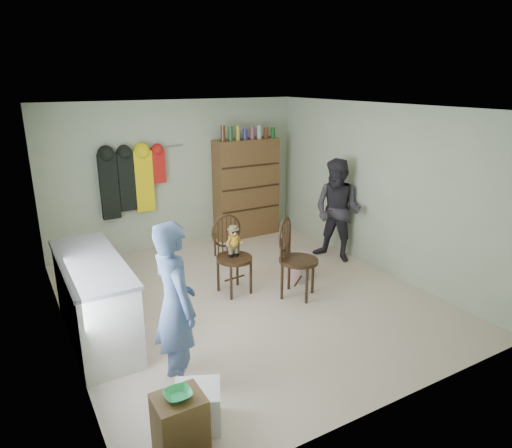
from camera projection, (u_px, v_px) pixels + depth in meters
ground_plane at (247, 297)px, 6.17m from camera, size 5.00×5.00×0.00m
room_walls at (228, 176)px, 6.13m from camera, size 5.00×5.00×5.00m
counter at (95, 299)px, 5.10m from camera, size 0.64×1.86×0.94m
stool at (180, 427)px, 3.51m from camera, size 0.38×0.32×0.54m
bowl at (178, 395)px, 3.42m from camera, size 0.21×0.21×0.05m
plastic_tub at (198, 407)px, 3.85m from camera, size 0.50×0.49×0.36m
chair_front at (232, 249)px, 6.18m from camera, size 0.53×0.53×1.08m
chair_far at (294, 255)px, 6.06m from camera, size 0.69×0.69×1.11m
striped_bag at (301, 268)px, 6.69m from camera, size 0.39×0.34×0.36m
person_left at (175, 306)px, 4.21m from camera, size 0.44×0.63×1.65m
person_right at (338, 211)px, 7.25m from camera, size 0.90×0.99×1.65m
dresser at (246, 188)px, 8.38m from camera, size 1.20×0.39×2.07m
coat_rack at (131, 181)px, 7.36m from camera, size 1.42×0.12×1.09m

